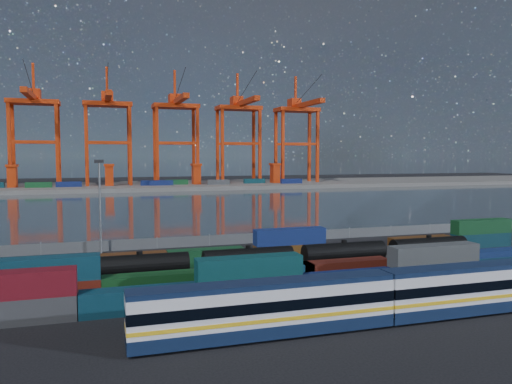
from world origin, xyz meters
name	(u,v)px	position (x,y,z in m)	size (l,w,h in m)	color
ground	(318,275)	(0.00, 0.00, 0.00)	(700.00, 700.00, 0.00)	black
harbor_water	(191,206)	(0.00, 105.00, 0.01)	(700.00, 700.00, 0.00)	#28333B
far_quay	(157,186)	(0.00, 210.00, 1.00)	(700.00, 70.00, 2.00)	#514F4C
distant_mountains	(127,92)	(63.02, 1600.00, 220.29)	(2470.00, 1100.00, 520.00)	#1E2630
passenger_train	(489,288)	(10.73, -21.42, 2.75)	(77.83, 3.19, 5.47)	silver
container_row_south	(428,271)	(11.35, -9.87, 2.00)	(128.80, 2.57, 5.47)	#3B3C3F
container_row_mid	(242,276)	(-12.55, -3.81, 1.63)	(141.44, 2.63, 5.60)	#404445
container_row_north	(316,247)	(4.67, 11.22, 1.83)	(142.32, 2.46, 5.24)	#111856
tanker_string	(196,263)	(-17.26, 3.59, 2.13)	(91.34, 2.97, 4.25)	black
waterfront_fence	(259,238)	(0.00, 28.00, 1.00)	(160.12, 0.12, 2.20)	#595B5E
yard_light_mast	(100,201)	(-30.00, 26.00, 9.30)	(1.60, 0.40, 16.60)	slate
gantry_cranes	(143,115)	(-7.50, 203.33, 38.70)	(199.28, 46.62, 63.13)	red
quay_containers	(138,183)	(-11.00, 195.46, 3.30)	(172.58, 10.99, 2.60)	navy
straddle_carriers	(154,174)	(-2.50, 200.00, 7.82)	(140.00, 7.00, 11.10)	red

